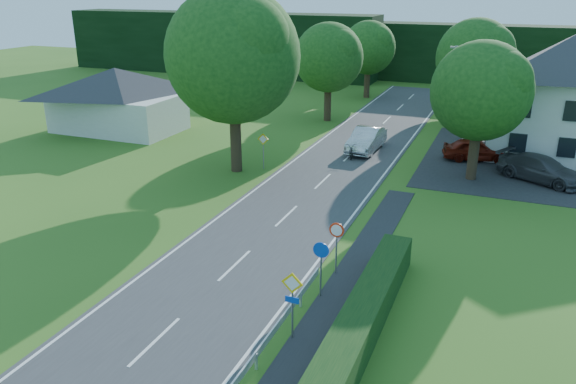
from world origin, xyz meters
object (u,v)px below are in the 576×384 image
at_px(streetlight, 474,103).
at_px(parked_car_grey, 541,169).
at_px(motorcycle, 350,150).
at_px(parasol, 539,143).
at_px(parked_car_silver_a, 519,139).
at_px(moving_car, 366,139).
at_px(parked_car_red, 476,150).

height_order(streetlight, parked_car_grey, streetlight).
bearing_deg(streetlight, motorcycle, -177.33).
bearing_deg(parasol, parked_car_silver_a, 131.08).
bearing_deg(parked_car_silver_a, moving_car, 131.41).
bearing_deg(parked_car_grey, parked_car_red, 81.88).
xyz_separation_m(streetlight, motorcycle, (-7.94, -0.37, -3.87)).
bearing_deg(parked_car_red, parasol, -70.62).
bearing_deg(moving_car, parasol, 18.00).
distance_m(moving_car, parked_car_silver_a, 11.47).
relative_size(moving_car, parked_car_red, 1.17).
distance_m(parked_car_red, parked_car_grey, 5.18).
bearing_deg(parked_car_red, parked_car_grey, -141.09).
relative_size(motorcycle, parked_car_red, 0.48).
bearing_deg(motorcycle, parked_car_silver_a, 9.77).
relative_size(motorcycle, parked_car_grey, 0.39).
xyz_separation_m(parked_car_red, parked_car_silver_a, (2.75, 4.27, -0.05)).
bearing_deg(moving_car, streetlight, -10.72).
distance_m(streetlight, motorcycle, 8.84).
distance_m(streetlight, parasol, 7.51).
relative_size(streetlight, parked_car_red, 1.83).
height_order(motorcycle, parked_car_red, parked_car_red).
bearing_deg(motorcycle, parked_car_grey, -24.47).
distance_m(moving_car, motorcycle, 2.15).
bearing_deg(moving_car, parked_car_silver_a, 27.30).
distance_m(streetlight, parked_car_grey, 5.82).
height_order(streetlight, parasol, streetlight).
xyz_separation_m(motorcycle, parked_car_silver_a, (11.01, 6.91, 0.14)).
height_order(motorcycle, parasol, parasol).
bearing_deg(motorcycle, parasol, 1.14).
distance_m(streetlight, moving_car, 8.31).
bearing_deg(parked_car_silver_a, parked_car_red, 163.50).
height_order(motorcycle, parked_car_silver_a, parked_car_silver_a).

